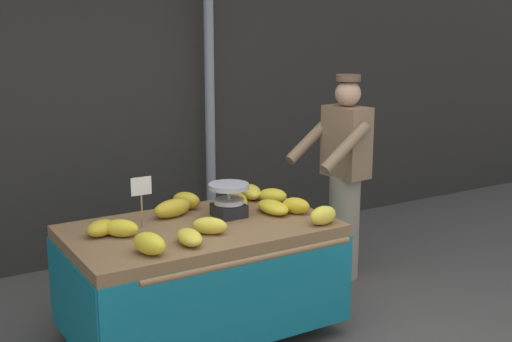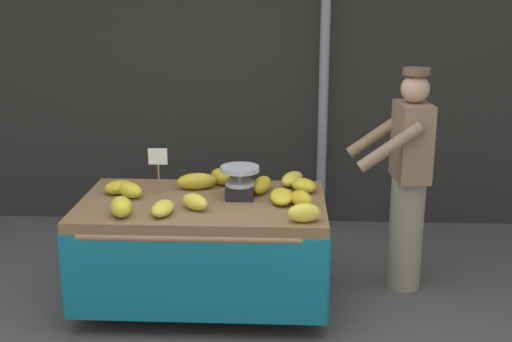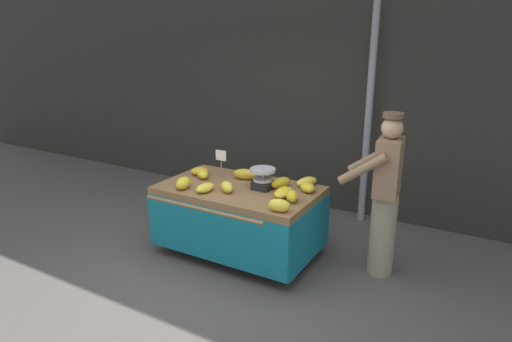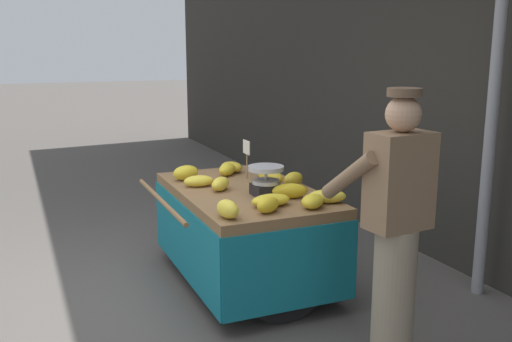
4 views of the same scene
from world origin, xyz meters
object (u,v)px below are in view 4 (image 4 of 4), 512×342
Objects in this scene: banana_bunch_4 at (186,173)px; banana_bunch_7 at (232,167)px; price_sign at (246,151)px; banana_bunch_12 at (228,209)px; banana_bunch_10 at (268,205)px; banana_bunch_11 at (270,177)px; street_pole at (492,117)px; weighing_scale at (266,181)px; banana_bunch_2 at (293,179)px; banana_bunch_1 at (199,181)px; banana_cart at (244,214)px; banana_bunch_0 at (271,200)px; banana_bunch_3 at (220,184)px; banana_bunch_9 at (227,169)px; banana_bunch_8 at (313,201)px; vendor_person at (396,229)px; banana_bunch_6 at (327,196)px; banana_bunch_5 at (290,191)px.

banana_bunch_4 is 1.10× the size of banana_bunch_7.
price_sign is 1.21m from banana_bunch_12.
banana_bunch_11 is (-0.78, 0.38, 0.00)m from banana_bunch_10.
banana_bunch_11 is at bearing 22.54° from price_sign.
weighing_scale is at bearing -113.03° from street_pole.
banana_bunch_4 is at bearing -128.16° from banana_bunch_2.
banana_cart is at bearing 54.45° from banana_bunch_1.
banana_bunch_0 is at bearing -11.26° from price_sign.
banana_bunch_9 is (-0.50, 0.24, 0.00)m from banana_bunch_3.
banana_bunch_11 is at bearing 96.22° from banana_bunch_3.
banana_bunch_8 is at bearing 57.79° from banana_bunch_0.
vendor_person is at bearing 13.86° from banana_cart.
banana_bunch_12 is at bearing -91.03° from banana_bunch_8.
banana_bunch_4 reaches higher than banana_bunch_9.
banana_bunch_10 is at bearing 12.78° from banana_bunch_1.
banana_bunch_0 is at bearing -17.60° from weighing_scale.
price_sign is at bearing 165.73° from banana_bunch_10.
price_sign reaches higher than banana_bunch_9.
vendor_person is at bearing 30.61° from banana_bunch_10.
banana_bunch_12 reaches higher than banana_bunch_7.
banana_bunch_12 reaches higher than banana_bunch_10.
banana_bunch_9 is (-0.53, 0.05, 0.27)m from banana_cart.
banana_bunch_6 is (1.14, 0.75, -0.01)m from banana_bunch_4.
banana_bunch_5 is 1.29× the size of banana_bunch_8.
street_pole reaches higher than banana_bunch_4.
banana_bunch_8 is at bearing 25.49° from banana_bunch_4.
banana_bunch_12 is at bearing -28.32° from price_sign.
street_pole is 1.86m from banana_bunch_10.
banana_bunch_5 is 1.05m from banana_bunch_7.
price_sign is at bearing 172.02° from weighing_scale.
banana_bunch_5 is (0.15, 0.13, -0.06)m from weighing_scale.
weighing_scale is 0.80m from banana_bunch_9.
banana_bunch_3 is 0.47m from banana_bunch_11.
vendor_person is (0.95, 0.39, 0.02)m from banana_bunch_0.
banana_bunch_9 is at bearing -163.06° from banana_bunch_6.
banana_bunch_10 is (1.20, 0.24, -0.01)m from banana_bunch_4.
banana_cart is 7.85× the size of banana_bunch_3.
weighing_scale reaches higher than banana_bunch_11.
banana_bunch_10 is at bearing -47.54° from banana_bunch_5.
banana_bunch_6 is at bearing 42.02° from banana_bunch_3.
banana_bunch_6 is 1.31× the size of banana_bunch_12.
street_pole reaches higher than banana_bunch_9.
street_pole reaches higher than banana_bunch_6.
banana_bunch_0 is 0.70m from banana_bunch_11.
price_sign reaches higher than banana_bunch_10.
banana_bunch_7 is 0.73× the size of banana_bunch_11.
banana_bunch_5 is at bearing 123.10° from banana_bunch_0.
banana_bunch_10 is 0.86m from banana_bunch_11.
street_pole is at bearing 54.41° from banana_bunch_4.
banana_bunch_10 is at bearing -93.88° from banana_bunch_8.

